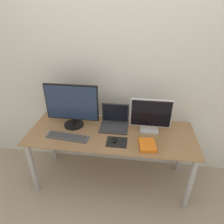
{
  "coord_description": "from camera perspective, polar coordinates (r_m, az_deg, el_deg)",
  "views": [
    {
      "loc": [
        0.25,
        -1.43,
        1.96
      ],
      "look_at": [
        0.01,
        0.36,
        0.95
      ],
      "focal_mm": 32.0,
      "sensor_mm": 36.0,
      "label": 1
    }
  ],
  "objects": [
    {
      "name": "ground_plane",
      "position": [
        2.44,
        -1.39,
        -24.22
      ],
      "size": [
        12.0,
        12.0,
        0.0
      ],
      "primitive_type": "plane",
      "color": "gray"
    },
    {
      "name": "wall_back",
      "position": [
        2.29,
        1.1,
        11.22
      ],
      "size": [
        7.0,
        0.05,
        2.5
      ],
      "color": "silver",
      "rests_on": "ground_plane"
    },
    {
      "name": "mousepad",
      "position": [
        2.04,
        1.37,
        -8.58
      ],
      "size": [
        0.21,
        0.17,
        0.0
      ],
      "color": "black",
      "rests_on": "desk"
    },
    {
      "name": "laptop",
      "position": [
        2.26,
        0.73,
        -2.69
      ],
      "size": [
        0.31,
        0.25,
        0.25
      ],
      "color": "#333338",
      "rests_on": "desk"
    },
    {
      "name": "mouse",
      "position": [
        2.03,
        0.71,
        -8.04
      ],
      "size": [
        0.04,
        0.07,
        0.04
      ],
      "color": "black",
      "rests_on": "mousepad"
    },
    {
      "name": "desk",
      "position": [
        2.25,
        -0.25,
        -8.35
      ],
      "size": [
        1.8,
        0.67,
        0.7
      ],
      "color": "olive",
      "rests_on": "ground_plane"
    },
    {
      "name": "keyboard",
      "position": [
        2.16,
        -12.59,
        -6.9
      ],
      "size": [
        0.46,
        0.16,
        0.02
      ],
      "color": "#4C4C51",
      "rests_on": "desk"
    },
    {
      "name": "monitor_left",
      "position": [
        2.22,
        -11.4,
        1.85
      ],
      "size": [
        0.59,
        0.22,
        0.5
      ],
      "color": "black",
      "rests_on": "desk"
    },
    {
      "name": "monitor_right",
      "position": [
        2.14,
        11.0,
        -0.97
      ],
      "size": [
        0.44,
        0.14,
        0.38
      ],
      "color": "#B2B2B7",
      "rests_on": "desk"
    },
    {
      "name": "book",
      "position": [
        2.01,
        10.08,
        -9.28
      ],
      "size": [
        0.18,
        0.22,
        0.03
      ],
      "color": "orange",
      "rests_on": "desk"
    }
  ]
}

